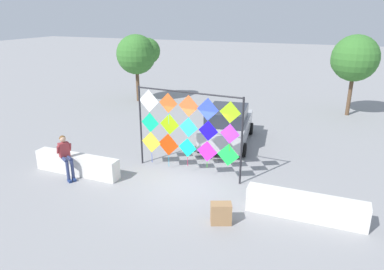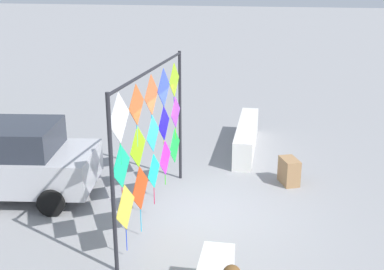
# 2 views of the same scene
# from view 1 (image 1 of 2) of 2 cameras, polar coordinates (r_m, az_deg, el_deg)

# --- Properties ---
(ground) EXTENTS (120.00, 120.00, 0.00)m
(ground) POSITION_cam_1_polar(r_m,az_deg,el_deg) (12.63, -1.27, -8.10)
(ground) COLOR gray
(plaza_ledge_left) EXTENTS (3.44, 0.50, 0.76)m
(plaza_ledge_left) POSITION_cam_1_polar(r_m,az_deg,el_deg) (14.04, -17.87, -4.47)
(plaza_ledge_left) COLOR silver
(plaza_ledge_left) RESTS_ON ground
(plaza_ledge_right) EXTENTS (3.44, 0.50, 0.76)m
(plaza_ledge_right) POSITION_cam_1_polar(r_m,az_deg,el_deg) (11.16, 17.63, -10.83)
(plaza_ledge_right) COLOR silver
(plaza_ledge_right) RESTS_ON ground
(kite_display_rack) EXTENTS (4.17, 0.38, 3.14)m
(kite_display_rack) POSITION_cam_1_polar(r_m,az_deg,el_deg) (12.92, -0.83, 1.57)
(kite_display_rack) COLOR #232328
(kite_display_rack) RESTS_ON ground
(seated_vendor) EXTENTS (0.78, 0.68, 1.61)m
(seated_vendor) POSITION_cam_1_polar(r_m,az_deg,el_deg) (13.58, -19.53, -2.84)
(seated_vendor) COLOR navy
(seated_vendor) RESTS_ON ground
(parked_car) EXTENTS (2.53, 4.55, 1.69)m
(parked_car) POSITION_cam_1_polar(r_m,az_deg,el_deg) (16.39, 5.65, 1.57)
(parked_car) COLOR #B7B7BC
(parked_car) RESTS_ON ground
(cardboard_box_large) EXTENTS (0.68, 0.55, 0.63)m
(cardboard_box_large) POSITION_cam_1_polar(r_m,az_deg,el_deg) (10.49, 4.65, -12.36)
(cardboard_box_large) COLOR #9E754C
(cardboard_box_large) RESTS_ON ground
(tree_palm_like) EXTENTS (2.66, 2.72, 4.39)m
(tree_palm_like) POSITION_cam_1_polar(r_m,az_deg,el_deg) (24.14, -8.54, 12.84)
(tree_palm_like) COLOR brown
(tree_palm_like) RESTS_ON ground
(tree_broadleaf) EXTENTS (2.59, 2.59, 4.59)m
(tree_broadleaf) POSITION_cam_1_polar(r_m,az_deg,el_deg) (22.33, 24.33, 11.02)
(tree_broadleaf) COLOR brown
(tree_broadleaf) RESTS_ON ground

